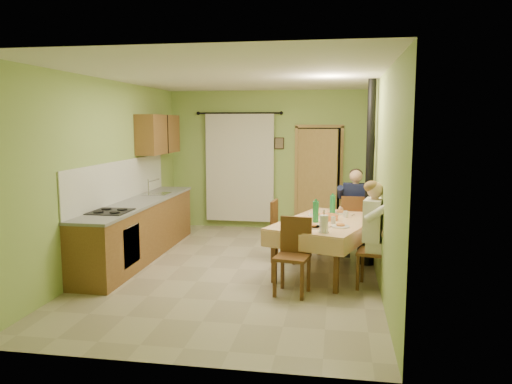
% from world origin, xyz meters
% --- Properties ---
extents(floor, '(4.00, 6.00, 0.01)m').
position_xyz_m(floor, '(0.00, 0.00, 0.00)').
color(floor, tan).
rests_on(floor, ground).
extents(room_shell, '(4.04, 6.04, 2.82)m').
position_xyz_m(room_shell, '(0.00, 0.00, 1.82)').
color(room_shell, '#99B85E').
rests_on(room_shell, ground).
extents(kitchen_run, '(0.64, 3.64, 1.56)m').
position_xyz_m(kitchen_run, '(-1.71, 0.40, 0.48)').
color(kitchen_run, brown).
rests_on(kitchen_run, ground).
extents(upper_cabinets, '(0.35, 1.40, 0.70)m').
position_xyz_m(upper_cabinets, '(-1.82, 1.70, 1.95)').
color(upper_cabinets, brown).
rests_on(upper_cabinets, room_shell).
extents(curtain, '(1.70, 0.07, 2.22)m').
position_xyz_m(curtain, '(-0.55, 2.90, 1.26)').
color(curtain, black).
rests_on(curtain, ground).
extents(doorway, '(0.96, 0.31, 2.15)m').
position_xyz_m(doorway, '(1.04, 2.91, 1.05)').
color(doorway, black).
rests_on(doorway, ground).
extents(dining_table, '(1.74, 2.21, 0.76)m').
position_xyz_m(dining_table, '(1.30, 0.10, 0.38)').
color(dining_table, tan).
rests_on(dining_table, ground).
extents(tableware, '(0.63, 1.62, 0.33)m').
position_xyz_m(tableware, '(1.28, -0.01, 0.83)').
color(tableware, white).
rests_on(tableware, dining_table).
extents(chair_far, '(0.46, 0.46, 1.00)m').
position_xyz_m(chair_far, '(1.72, 1.10, 0.29)').
color(chair_far, '#593418').
rests_on(chair_far, ground).
extents(chair_near, '(0.47, 0.47, 0.97)m').
position_xyz_m(chair_near, '(0.89, -0.95, 0.29)').
color(chair_near, '#593418').
rests_on(chair_near, ground).
extents(chair_right, '(0.50, 0.50, 0.98)m').
position_xyz_m(chair_right, '(1.94, -0.54, 0.29)').
color(chair_right, '#593418').
rests_on(chair_right, ground).
extents(chair_left, '(0.43, 0.43, 0.95)m').
position_xyz_m(chair_left, '(0.62, 0.58, 0.29)').
color(chair_left, '#593418').
rests_on(chair_left, ground).
extents(man_far, '(0.59, 0.47, 1.39)m').
position_xyz_m(man_far, '(1.72, 1.11, 0.88)').
color(man_far, '#141938').
rests_on(man_far, chair_far).
extents(man_right, '(0.54, 0.63, 1.39)m').
position_xyz_m(man_right, '(1.93, -0.54, 0.88)').
color(man_right, white).
rests_on(man_right, chair_right).
extents(stove_flue, '(0.24, 0.24, 2.80)m').
position_xyz_m(stove_flue, '(1.90, 0.60, 1.02)').
color(stove_flue, black).
rests_on(stove_flue, ground).
extents(picture_back, '(0.19, 0.03, 0.23)m').
position_xyz_m(picture_back, '(0.25, 2.97, 1.75)').
color(picture_back, black).
rests_on(picture_back, room_shell).
extents(picture_right, '(0.03, 0.31, 0.21)m').
position_xyz_m(picture_right, '(1.97, 1.20, 1.85)').
color(picture_right, brown).
rests_on(picture_right, room_shell).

